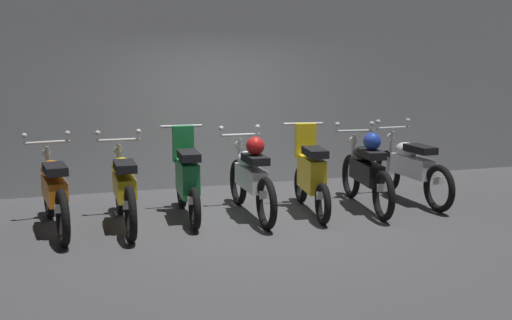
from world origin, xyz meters
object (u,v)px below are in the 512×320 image
Objects in this scene: motorbike_slot_1 at (124,187)px; motorbike_slot_5 at (366,171)px; motorbike_slot_4 at (311,174)px; motorbike_slot_6 at (411,168)px; motorbike_slot_2 at (187,178)px; motorbike_slot_3 at (251,177)px; motorbike_slot_0 at (54,191)px.

motorbike_slot_1 and motorbike_slot_5 have the same top height.
motorbike_slot_4 reaches higher than motorbike_slot_1.
motorbike_slot_4 is (2.47, -0.04, 0.03)m from motorbike_slot_1.
motorbike_slot_4 is at bearing -174.02° from motorbike_slot_6.
motorbike_slot_6 is (1.63, 0.17, -0.03)m from motorbike_slot_4.
motorbike_slot_2 reaches higher than motorbike_slot_6.
motorbike_slot_0 is at bearing 179.01° from motorbike_slot_3.
motorbike_slot_5 is (1.64, -0.07, 0.00)m from motorbike_slot_3.
motorbike_slot_1 and motorbike_slot_6 have the same top height.
motorbike_slot_1 is 0.84m from motorbike_slot_2.
motorbike_slot_3 is (0.82, -0.17, 0.00)m from motorbike_slot_2.
motorbike_slot_4 is (3.29, -0.09, 0.03)m from motorbike_slot_0.
motorbike_slot_0 is 1.00× the size of motorbike_slot_6.
motorbike_slot_1 is 1.16× the size of motorbike_slot_4.
motorbike_slot_6 is (0.82, 0.19, -0.04)m from motorbike_slot_5.
motorbike_slot_5 is (3.28, -0.06, 0.04)m from motorbike_slot_1.
motorbike_slot_3 is 1.00× the size of motorbike_slot_6.
motorbike_slot_3 is 1.16× the size of motorbike_slot_4.
motorbike_slot_6 is (2.46, 0.12, -0.04)m from motorbike_slot_3.
motorbike_slot_5 is at bearing -1.07° from motorbike_slot_1.
motorbike_slot_1 is 1.00× the size of motorbike_slot_3.
motorbike_slot_2 is at bearing 4.54° from motorbike_slot_0.
motorbike_slot_6 is at bearing 13.13° from motorbike_slot_5.
motorbike_slot_2 is 0.84m from motorbike_slot_3.
motorbike_slot_5 is 1.00× the size of motorbike_slot_6.
motorbike_slot_6 is (4.10, 0.13, 0.00)m from motorbike_slot_1.
motorbike_slot_6 is at bearing -0.86° from motorbike_slot_2.
motorbike_slot_4 is (0.83, -0.05, -0.00)m from motorbike_slot_3.
motorbike_slot_5 is at bearing -166.87° from motorbike_slot_6.
motorbike_slot_0 and motorbike_slot_6 have the same top height.
motorbike_slot_1 is at bearing -178.19° from motorbike_slot_6.
motorbike_slot_1 is at bearing -167.74° from motorbike_slot_2.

